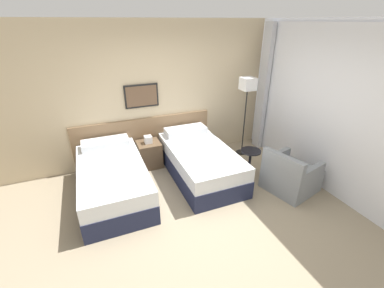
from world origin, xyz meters
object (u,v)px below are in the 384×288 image
(bed_near_window, at_px, (200,161))
(nightstand, at_px, (149,154))
(floor_lamp, at_px, (247,90))
(bed_near_door, at_px, (113,179))
(armchair, at_px, (290,176))
(side_table, at_px, (250,159))

(bed_near_window, bearing_deg, nightstand, 138.04)
(bed_near_window, xyz_separation_m, nightstand, (-0.78, 0.70, -0.03))
(floor_lamp, bearing_deg, nightstand, 173.54)
(floor_lamp, bearing_deg, bed_near_door, -170.35)
(bed_near_door, distance_m, nightstand, 1.05)
(armchair, bearing_deg, nightstand, 35.64)
(nightstand, height_order, armchair, armchair)
(bed_near_door, xyz_separation_m, armchair, (2.81, -1.00, -0.04))
(nightstand, distance_m, armchair, 2.65)
(nightstand, height_order, side_table, nightstand)
(floor_lamp, height_order, side_table, floor_lamp)
(nightstand, xyz_separation_m, armchair, (2.03, -1.71, -0.01))
(bed_near_window, xyz_separation_m, armchair, (1.24, -1.00, -0.04))
(nightstand, bearing_deg, side_table, -34.85)
(bed_near_door, bearing_deg, side_table, -9.77)
(bed_near_door, relative_size, side_table, 3.51)
(nightstand, xyz_separation_m, side_table, (1.60, -1.12, 0.12))
(bed_near_door, xyz_separation_m, floor_lamp, (2.80, 0.48, 1.12))
(floor_lamp, relative_size, side_table, 2.97)
(bed_near_door, bearing_deg, nightstand, 41.96)
(nightstand, bearing_deg, bed_near_window, -41.96)
(armchair, bearing_deg, side_table, 21.44)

